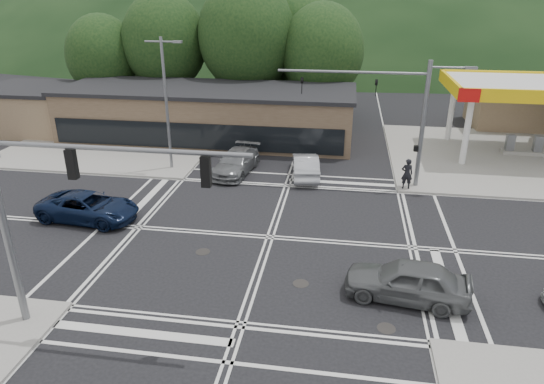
# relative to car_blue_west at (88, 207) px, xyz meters

# --- Properties ---
(ground) EXTENTS (120.00, 120.00, 0.00)m
(ground) POSITION_rel_car_blue_west_xyz_m (10.22, -0.50, -0.77)
(ground) COLOR black
(ground) RESTS_ON ground
(sidewalk_ne) EXTENTS (16.00, 16.00, 0.15)m
(sidewalk_ne) POSITION_rel_car_blue_west_xyz_m (25.22, 14.50, -0.69)
(sidewalk_ne) COLOR gray
(sidewalk_ne) RESTS_ON ground
(sidewalk_nw) EXTENTS (16.00, 16.00, 0.15)m
(sidewalk_nw) POSITION_rel_car_blue_west_xyz_m (-4.78, 14.50, -0.69)
(sidewalk_nw) COLOR gray
(sidewalk_nw) RESTS_ON ground
(gas_station_canopy) EXTENTS (12.32, 8.34, 5.75)m
(gas_station_canopy) POSITION_rel_car_blue_west_xyz_m (27.21, 15.49, 4.27)
(gas_station_canopy) COLOR silver
(gas_station_canopy) RESTS_ON ground
(convenience_store) EXTENTS (10.00, 6.00, 3.80)m
(convenience_store) POSITION_rel_car_blue_west_xyz_m (30.22, 24.50, 1.13)
(convenience_store) COLOR #846B4F
(convenience_store) RESTS_ON ground
(commercial_row) EXTENTS (24.00, 8.00, 4.00)m
(commercial_row) POSITION_rel_car_blue_west_xyz_m (2.22, 16.50, 1.23)
(commercial_row) COLOR brown
(commercial_row) RESTS_ON ground
(commercial_nw) EXTENTS (8.00, 7.00, 3.60)m
(commercial_nw) POSITION_rel_car_blue_west_xyz_m (-13.78, 16.50, 1.03)
(commercial_nw) COLOR #846B4F
(commercial_nw) RESTS_ON ground
(hill_north) EXTENTS (252.00, 126.00, 140.00)m
(hill_north) POSITION_rel_car_blue_west_xyz_m (10.22, 89.50, -0.77)
(hill_north) COLOR black
(hill_north) RESTS_ON ground
(tree_n_a) EXTENTS (8.00, 8.00, 11.75)m
(tree_n_a) POSITION_rel_car_blue_west_xyz_m (-3.78, 23.50, 6.37)
(tree_n_a) COLOR #382619
(tree_n_a) RESTS_ON ground
(tree_n_b) EXTENTS (9.00, 9.00, 12.98)m
(tree_n_b) POSITION_rel_car_blue_west_xyz_m (4.22, 23.50, 7.02)
(tree_n_b) COLOR #382619
(tree_n_b) RESTS_ON ground
(tree_n_c) EXTENTS (7.60, 7.60, 10.87)m
(tree_n_c) POSITION_rel_car_blue_west_xyz_m (11.22, 23.50, 5.72)
(tree_n_c) COLOR #382619
(tree_n_c) RESTS_ON ground
(tree_n_d) EXTENTS (6.80, 6.80, 9.76)m
(tree_n_d) POSITION_rel_car_blue_west_xyz_m (-9.78, 22.50, 5.07)
(tree_n_d) COLOR #382619
(tree_n_d) RESTS_ON ground
(tree_n_e) EXTENTS (8.40, 8.40, 11.98)m
(tree_n_e) POSITION_rel_car_blue_west_xyz_m (8.22, 27.50, 6.37)
(tree_n_e) COLOR #382619
(tree_n_e) RESTS_ON ground
(streetlight_nw) EXTENTS (2.50, 0.25, 9.00)m
(streetlight_nw) POSITION_rel_car_blue_west_xyz_m (1.78, 8.50, 4.28)
(streetlight_nw) COLOR slate
(streetlight_nw) RESTS_ON ground
(signal_mast_ne) EXTENTS (11.65, 0.30, 8.00)m
(signal_mast_ne) POSITION_rel_car_blue_west_xyz_m (17.16, 7.70, 4.30)
(signal_mast_ne) COLOR slate
(signal_mast_ne) RESTS_ON ground
(signal_mast_sw) EXTENTS (9.14, 0.28, 8.00)m
(signal_mast_sw) POSITION_rel_car_blue_west_xyz_m (3.83, -8.70, 4.35)
(signal_mast_sw) COLOR slate
(signal_mast_sw) RESTS_ON ground
(car_blue_west) EXTENTS (5.74, 3.04, 1.54)m
(car_blue_west) POSITION_rel_car_blue_west_xyz_m (0.00, 0.00, 0.00)
(car_blue_west) COLOR black
(car_blue_west) RESTS_ON ground
(car_grey_center) EXTENTS (5.28, 2.71, 1.72)m
(car_grey_center) POSITION_rel_car_blue_west_xyz_m (16.60, -4.91, 0.09)
(car_grey_center) COLOR #56595A
(car_grey_center) RESTS_ON ground
(car_queue_a) EXTENTS (2.31, 4.95, 1.57)m
(car_queue_a) POSITION_rel_car_blue_west_xyz_m (11.22, 8.50, 0.01)
(car_queue_a) COLOR #ADAFB4
(car_queue_a) RESTS_ON ground
(car_queue_b) EXTENTS (1.72, 4.04, 1.36)m
(car_queue_b) POSITION_rel_car_blue_west_xyz_m (12.83, 15.87, -0.09)
(car_queue_b) COLOR white
(car_queue_b) RESTS_ON ground
(car_northbound) EXTENTS (2.87, 5.59, 1.55)m
(car_northbound) POSITION_rel_car_blue_west_xyz_m (6.40, 8.50, 0.01)
(car_northbound) COLOR slate
(car_northbound) RESTS_ON ground
(pedestrian) EXTENTS (0.76, 0.54, 1.97)m
(pedestrian) POSITION_rel_car_blue_west_xyz_m (17.72, 7.00, 0.37)
(pedestrian) COLOR black
(pedestrian) RESTS_ON sidewalk_ne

